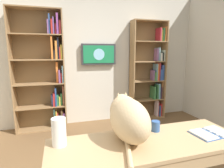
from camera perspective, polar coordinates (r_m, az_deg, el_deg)
name	(u,v)px	position (r m, az deg, el deg)	size (l,w,h in m)	color
wall_back	(96,58)	(3.84, -5.02, 8.12)	(4.52, 0.06, 2.70)	beige
bookshelf_left	(151,72)	(4.12, 12.16, 3.61)	(0.77, 0.28, 2.12)	#937047
bookshelf_right	(46,72)	(3.62, -20.06, 3.62)	(0.91, 0.28, 2.23)	#937047
wall_mounted_tv	(99,54)	(3.76, -4.21, 9.25)	(0.70, 0.07, 0.42)	#333338
desk	(150,155)	(1.64, 11.79, -20.98)	(1.65, 0.56, 0.75)	tan
cat	(128,117)	(1.55, 4.93, -10.25)	(0.31, 0.66, 0.37)	#D1B284
open_binder	(211,133)	(1.91, 28.52, -13.32)	(0.35, 0.25, 0.02)	#335999
paper_towel_roll	(59,132)	(1.52, -16.27, -14.22)	(0.11, 0.11, 0.22)	white
coffee_mug	(156,126)	(1.78, 13.48, -12.70)	(0.08, 0.08, 0.10)	#335999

